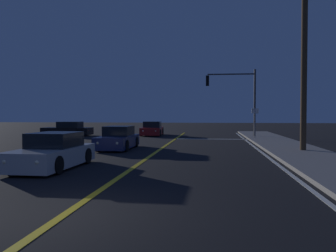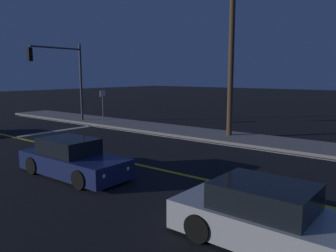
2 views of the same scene
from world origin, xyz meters
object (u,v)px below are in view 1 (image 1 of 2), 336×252
at_px(traffic_signal_near_right, 237,92).
at_px(car_mid_block_silver, 53,153).
at_px(street_sign_corner, 255,118).
at_px(car_distant_tail_navy, 118,139).
at_px(car_parked_curb_red, 152,129).
at_px(utility_pole_right, 304,53).
at_px(car_side_waiting_black, 68,130).

bearing_deg(traffic_signal_near_right, car_mid_block_silver, 66.66).
height_order(car_mid_block_silver, street_sign_corner, street_sign_corner).
bearing_deg(traffic_signal_near_right, car_distant_tail_navy, 55.95).
height_order(car_parked_curb_red, utility_pole_right, utility_pole_right).
bearing_deg(car_side_waiting_black, car_mid_block_silver, -159.60).
bearing_deg(car_distant_tail_navy, car_parked_curb_red, -89.46).
height_order(traffic_signal_near_right, street_sign_corner, traffic_signal_near_right).
distance_m(utility_pole_right, street_sign_corner, 10.17).
bearing_deg(car_mid_block_silver, street_sign_corner, -119.36).
distance_m(car_mid_block_silver, traffic_signal_near_right, 20.93).
distance_m(traffic_signal_near_right, street_sign_corner, 3.81).
xyz_separation_m(car_distant_tail_navy, car_mid_block_silver, (-0.52, -7.62, 0.00)).
xyz_separation_m(car_distant_tail_navy, utility_pole_right, (10.29, -0.89, 4.69)).
relative_size(car_side_waiting_black, traffic_signal_near_right, 0.78).
relative_size(car_mid_block_silver, utility_pole_right, 0.45).
bearing_deg(car_side_waiting_black, street_sign_corner, -102.54).
xyz_separation_m(traffic_signal_near_right, utility_pole_right, (2.62, -12.23, 1.28)).
distance_m(car_side_waiting_black, car_mid_block_silver, 21.15).
relative_size(car_distant_tail_navy, car_mid_block_silver, 0.99).
height_order(car_mid_block_silver, utility_pole_right, utility_pole_right).
bearing_deg(traffic_signal_near_right, utility_pole_right, 102.12).
xyz_separation_m(car_side_waiting_black, car_parked_curb_red, (7.86, 1.59, -0.00)).
height_order(car_mid_block_silver, traffic_signal_near_right, traffic_signal_near_right).
relative_size(traffic_signal_near_right, utility_pole_right, 0.59).
bearing_deg(utility_pole_right, street_sign_corner, 98.45).
relative_size(traffic_signal_near_right, street_sign_corner, 2.33).
xyz_separation_m(car_mid_block_silver, street_sign_corner, (9.41, 16.16, 1.13)).
relative_size(car_side_waiting_black, car_distant_tail_navy, 1.03).
xyz_separation_m(car_side_waiting_black, utility_pole_right, (18.39, -13.02, 4.69)).
bearing_deg(car_side_waiting_black, car_distant_tail_navy, -146.86).
distance_m(car_parked_curb_red, car_distant_tail_navy, 13.72).
bearing_deg(traffic_signal_near_right, car_parked_curb_red, -16.72).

